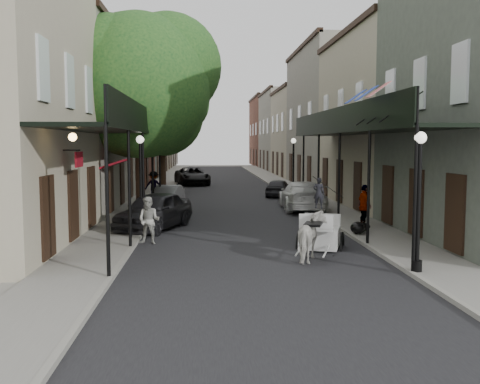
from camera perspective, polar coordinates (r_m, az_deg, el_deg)
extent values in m
plane|color=gray|center=(16.11, 1.76, -7.41)|extent=(140.00, 140.00, 0.00)
cube|color=black|center=(35.85, -1.32, -0.40)|extent=(8.00, 90.00, 0.01)
cube|color=gray|center=(35.98, -9.30, -0.36)|extent=(2.20, 90.00, 0.12)
cube|color=gray|center=(36.41, 6.56, -0.26)|extent=(2.20, 90.00, 0.12)
cube|color=#A59E84|center=(46.22, -12.68, 7.25)|extent=(5.00, 80.00, 10.50)
cube|color=gray|center=(46.79, 8.79, 7.29)|extent=(5.00, 80.00, 10.50)
cube|color=black|center=(22.92, -12.58, 6.30)|extent=(2.20, 18.00, 0.12)
cube|color=black|center=(22.80, -9.97, 7.61)|extent=(0.06, 18.00, 1.00)
cylinder|color=black|center=(13.94, -13.99, -0.72)|extent=(0.10, 0.10, 4.00)
cylinder|color=black|center=(21.83, -10.28, 1.46)|extent=(0.10, 0.10, 4.00)
cylinder|color=black|center=(29.78, -8.55, 2.48)|extent=(0.10, 0.10, 4.00)
cube|color=black|center=(23.57, 12.36, 6.27)|extent=(2.20, 18.00, 0.12)
cube|color=black|center=(23.32, 9.89, 7.55)|extent=(0.06, 18.00, 1.00)
cylinder|color=black|center=(14.79, 18.17, -0.49)|extent=(0.10, 0.10, 4.00)
cylinder|color=black|center=(22.39, 10.52, 1.55)|extent=(0.10, 0.10, 4.00)
cylinder|color=black|center=(30.19, 6.78, 2.53)|extent=(0.10, 0.10, 4.00)
cylinder|color=#382619|center=(25.84, -10.64, 3.80)|extent=(0.44, 0.44, 5.60)
sphere|color=#16451C|center=(25.97, -10.76, 11.06)|extent=(6.80, 6.80, 6.80)
sphere|color=#16451C|center=(26.56, -7.65, 13.14)|extent=(5.10, 5.10, 5.10)
cylinder|color=#382619|center=(39.78, -8.23, 3.91)|extent=(0.44, 0.44, 5.04)
sphere|color=#16451C|center=(39.82, -8.29, 8.14)|extent=(6.00, 6.00, 6.00)
sphere|color=#16451C|center=(40.40, -6.52, 9.40)|extent=(4.50, 4.50, 4.50)
cylinder|color=black|center=(15.12, 18.33, -7.48)|extent=(0.28, 0.28, 0.30)
cylinder|color=black|center=(14.86, 18.50, -1.64)|extent=(0.12, 0.12, 3.40)
sphere|color=white|center=(14.76, 18.71, 5.51)|extent=(0.32, 0.32, 0.32)
cylinder|color=black|center=(22.04, -10.46, -3.35)|extent=(0.28, 0.28, 0.30)
cylinder|color=black|center=(21.87, -10.53, 0.67)|extent=(0.12, 0.12, 3.40)
sphere|color=white|center=(21.80, -10.61, 5.52)|extent=(0.32, 0.32, 0.32)
cylinder|color=black|center=(34.27, 5.68, -0.24)|extent=(0.28, 0.28, 0.30)
cylinder|color=black|center=(34.16, 5.71, 2.35)|extent=(0.12, 0.12, 3.40)
sphere|color=white|center=(34.12, 5.74, 5.46)|extent=(0.32, 0.32, 0.32)
imported|color=beige|center=(16.18, 7.76, -4.77)|extent=(1.30, 1.89, 1.46)
torus|color=black|center=(18.81, 6.53, -3.91)|extent=(0.44, 1.11, 1.14)
torus|color=black|center=(18.66, 10.96, -4.04)|extent=(0.44, 1.11, 1.14)
torus|color=black|center=(17.63, 6.51, -5.40)|extent=(0.25, 0.58, 0.59)
torus|color=black|center=(17.50, 10.08, -5.53)|extent=(0.25, 0.58, 0.59)
cube|color=silver|center=(18.49, 8.69, -2.90)|extent=(1.68, 1.91, 0.62)
cube|color=silver|center=(17.52, 8.38, -1.89)|extent=(1.16, 0.80, 0.11)
cube|color=silver|center=(17.27, 8.31, -1.10)|extent=(1.03, 0.42, 0.44)
imported|color=black|center=(17.46, 8.41, -0.09)|extent=(0.42, 0.34, 1.00)
imported|color=#9E9E95|center=(18.94, -9.69, -3.01)|extent=(0.96, 0.84, 1.67)
imported|color=gray|center=(32.44, -9.19, 0.67)|extent=(1.13, 0.66, 1.72)
imported|color=gray|center=(22.10, 13.16, -1.49)|extent=(0.59, 1.08, 1.75)
imported|color=black|center=(22.13, -9.14, -1.97)|extent=(3.34, 4.89, 1.55)
imported|color=#9A9A9F|center=(29.87, -7.75, -0.45)|extent=(1.83, 3.73, 1.18)
imported|color=black|center=(45.51, -5.13, 1.72)|extent=(3.40, 5.75, 1.50)
imported|color=silver|center=(28.32, 6.66, -0.39)|extent=(2.41, 5.38, 1.53)
imported|color=black|center=(35.32, 4.13, 0.46)|extent=(2.31, 3.71, 1.18)
ellipsoid|color=black|center=(20.58, 12.44, -3.76)|extent=(0.55, 0.55, 0.47)
ellipsoid|color=black|center=(21.10, 12.88, -3.66)|extent=(0.48, 0.48, 0.38)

